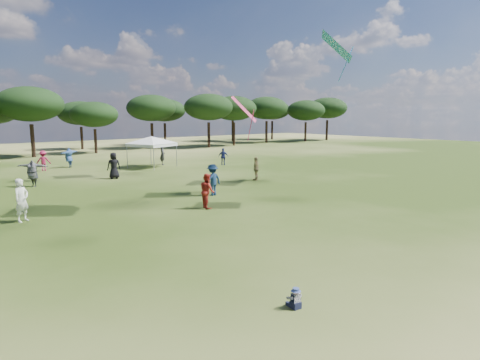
% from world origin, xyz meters
% --- Properties ---
extents(ground, '(140.00, 140.00, 0.00)m').
position_xyz_m(ground, '(0.00, 0.00, 0.00)').
color(ground, '#324514').
rests_on(ground, ground).
extents(tree_line, '(108.78, 17.63, 7.77)m').
position_xyz_m(tree_line, '(2.39, 47.41, 5.42)').
color(tree_line, black).
rests_on(tree_line, ground).
extents(tent_right, '(6.00, 6.00, 3.01)m').
position_xyz_m(tent_right, '(9.15, 28.03, 2.58)').
color(tent_right, gray).
rests_on(tent_right, ground).
extents(toddler, '(0.35, 0.38, 0.50)m').
position_xyz_m(toddler, '(-0.48, 2.28, 0.22)').
color(toddler, black).
rests_on(toddler, ground).
extents(festival_crowd, '(30.14, 21.87, 1.89)m').
position_xyz_m(festival_crowd, '(-0.95, 23.30, 0.87)').
color(festival_crowd, '#2B6D81').
rests_on(festival_crowd, ground).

